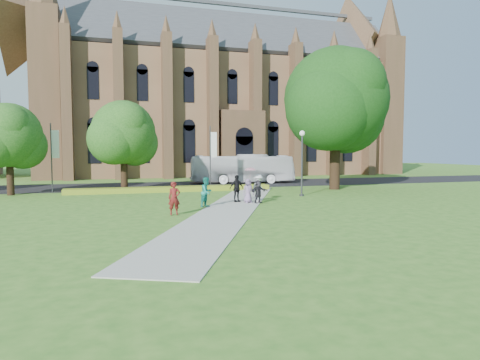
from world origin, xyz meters
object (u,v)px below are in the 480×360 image
object	(u,v)px
streetlamp	(302,155)
pedestrian_0	(174,198)
tour_coach	(242,169)
large_tree	(336,100)

from	to	relation	value
streetlamp	pedestrian_0	xyz separation A→B (m)	(-11.27, -7.23, -2.32)
tour_coach	pedestrian_0	size ratio (longest dim) A/B	6.13
streetlamp	large_tree	world-z (taller)	large_tree
tour_coach	pedestrian_0	xyz separation A→B (m)	(-10.62, -21.32, -0.64)
streetlamp	large_tree	bearing A→B (deg)	39.29
streetlamp	pedestrian_0	bearing A→B (deg)	-147.33
large_tree	pedestrian_0	world-z (taller)	large_tree
streetlamp	pedestrian_0	distance (m)	13.59
large_tree	tour_coach	bearing A→B (deg)	122.65
streetlamp	pedestrian_0	size ratio (longest dim) A/B	2.80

